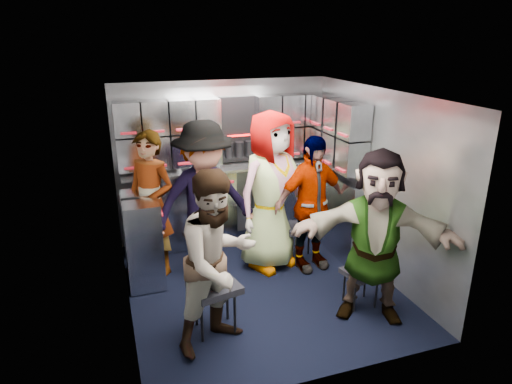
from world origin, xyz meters
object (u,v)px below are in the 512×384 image
object	(u,v)px
attendant_arc_c	(271,192)
jump_seat_near_right	(361,274)
jump_seat_mid_right	(303,230)
attendant_arc_b	(205,202)
jump_seat_near_left	(214,289)
attendant_arc_d	(311,204)
jump_seat_center	(265,228)
attendant_arc_a	(218,261)
jump_seat_mid_left	(203,237)
attendant_standing	(151,204)
attendant_arc_e	(376,237)

from	to	relation	value
attendant_arc_c	jump_seat_near_right	bearing A→B (deg)	-84.37
jump_seat_mid_right	attendant_arc_b	distance (m)	1.30
jump_seat_near_left	attendant_arc_d	distance (m)	1.64
jump_seat_near_right	attendant_arc_c	world-z (taller)	attendant_arc_c
jump_seat_center	jump_seat_near_right	distance (m)	1.41
attendant_arc_a	attendant_arc_d	world-z (taller)	attendant_arc_a
jump_seat_near_left	jump_seat_mid_left	world-z (taller)	jump_seat_near_left
attendant_standing	attendant_arc_e	bearing A→B (deg)	4.72
attendant_arc_b	attendant_arc_c	bearing A→B (deg)	-5.17
jump_seat_near_right	jump_seat_near_left	bearing A→B (deg)	177.84
jump_seat_mid_left	jump_seat_center	world-z (taller)	jump_seat_center
jump_seat_center	attendant_arc_a	world-z (taller)	attendant_arc_a
jump_seat_mid_left	jump_seat_near_right	size ratio (longest dim) A/B	1.11
attendant_arc_a	attendant_arc_e	bearing A→B (deg)	-26.18
jump_seat_near_left	attendant_arc_b	bearing A→B (deg)	81.28
jump_seat_near_right	attendant_arc_d	world-z (taller)	attendant_arc_d
jump_seat_mid_right	attendant_arc_e	size ratio (longest dim) A/B	0.27
jump_seat_near_left	attendant_arc_c	size ratio (longest dim) A/B	0.27
jump_seat_near_right	attendant_standing	world-z (taller)	attendant_standing
attendant_arc_a	attendant_arc_c	distance (m)	1.55
jump_seat_center	jump_seat_near_right	bearing A→B (deg)	-66.05
jump_seat_mid_right	attendant_arc_d	distance (m)	0.44
jump_seat_mid_right	attendant_arc_a	bearing A→B (deg)	-138.22
jump_seat_mid_left	jump_seat_center	size ratio (longest dim) A/B	0.97
attendant_arc_b	jump_seat_mid_left	bearing A→B (deg)	84.38
jump_seat_near_left	attendant_arc_b	xyz separation A→B (m)	(0.16, 1.04, 0.46)
attendant_arc_b	attendant_arc_d	distance (m)	1.22
jump_seat_mid_right	jump_seat_near_right	distance (m)	1.10
jump_seat_mid_right	attendant_arc_a	distance (m)	1.86
attendant_arc_b	attendant_arc_c	distance (m)	0.78
jump_seat_near_right	jump_seat_mid_right	bearing A→B (deg)	98.13
jump_seat_near_right	attendant_arc_e	world-z (taller)	attendant_arc_e
jump_seat_near_left	jump_seat_center	xyz separation A→B (m)	(0.94, 1.23, -0.04)
attendant_arc_c	jump_seat_mid_right	bearing A→B (deg)	-24.06
attendant_arc_d	jump_seat_mid_left	bearing A→B (deg)	154.76
jump_seat_mid_left	attendant_arc_a	xyz separation A→B (m)	(-0.16, -1.40, 0.42)
jump_seat_mid_left	attendant_arc_d	distance (m)	1.32
attendant_arc_a	attendant_arc_d	xyz separation A→B (m)	(1.36, 1.03, -0.02)
jump_seat_near_left	jump_seat_center	distance (m)	1.55
jump_seat_near_left	jump_seat_near_right	distance (m)	1.51
jump_seat_mid_right	attendant_standing	xyz separation A→B (m)	(-1.74, 0.30, 0.44)
jump_seat_mid_left	attendant_arc_e	distance (m)	2.04
jump_seat_near_left	attendant_arc_a	distance (m)	0.42
jump_seat_near_right	attendant_arc_e	bearing A→B (deg)	-90.00
jump_seat_near_left	attendant_arc_a	size ratio (longest dim) A/B	0.30
attendant_arc_d	attendant_standing	bearing A→B (deg)	156.71
jump_seat_near_right	attendant_standing	bearing A→B (deg)	143.89
jump_seat_mid_left	attendant_arc_a	world-z (taller)	attendant_arc_a
jump_seat_center	jump_seat_mid_right	distance (m)	0.46
jump_seat_near_left	jump_seat_mid_right	world-z (taller)	jump_seat_near_left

